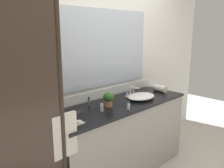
# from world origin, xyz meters

# --- Properties ---
(wall_back_with_mirror) EXTENTS (4.40, 0.06, 2.60)m
(wall_back_with_mirror) POSITION_xyz_m (0.00, 0.34, 1.30)
(wall_back_with_mirror) COLOR silver
(wall_back_with_mirror) RESTS_ON ground_plane
(vanity_cabinet) EXTENTS (1.80, 0.58, 0.90)m
(vanity_cabinet) POSITION_xyz_m (0.00, 0.01, 0.45)
(vanity_cabinet) COLOR #9E9993
(vanity_cabinet) RESTS_ON ground_plane
(shower_enclosure) EXTENTS (1.20, 0.59, 2.00)m
(shower_enclosure) POSITION_xyz_m (-1.27, -0.19, 1.02)
(shower_enclosure) COLOR #2D2319
(shower_enclosure) RESTS_ON ground_plane
(sink_basin) EXTENTS (0.38, 0.28, 0.07)m
(sink_basin) POSITION_xyz_m (0.29, -0.05, 0.93)
(sink_basin) COLOR white
(sink_basin) RESTS_ON vanity_cabinet
(faucet) EXTENTS (0.17, 0.15, 0.14)m
(faucet) POSITION_xyz_m (0.29, 0.11, 0.95)
(faucet) COLOR silver
(faucet) RESTS_ON vanity_cabinet
(potted_plant) EXTENTS (0.12, 0.12, 0.16)m
(potted_plant) POSITION_xyz_m (-0.19, 0.01, 0.99)
(potted_plant) COLOR #B77A51
(potted_plant) RESTS_ON vanity_cabinet
(soap_dish) EXTENTS (0.10, 0.07, 0.04)m
(soap_dish) POSITION_xyz_m (-0.72, -0.16, 0.91)
(soap_dish) COLOR silver
(soap_dish) RESTS_ON vanity_cabinet
(amenity_bottle_conditioner) EXTENTS (0.02, 0.02, 0.09)m
(amenity_bottle_conditioner) POSITION_xyz_m (-0.31, 0.21, 0.94)
(amenity_bottle_conditioner) COLOR #4C7056
(amenity_bottle_conditioner) RESTS_ON vanity_cabinet
(amenity_bottle_shampoo) EXTENTS (0.03, 0.03, 0.08)m
(amenity_bottle_shampoo) POSITION_xyz_m (-0.35, -0.05, 0.94)
(amenity_bottle_shampoo) COLOR silver
(amenity_bottle_shampoo) RESTS_ON vanity_cabinet
(amenity_bottle_body_wash) EXTENTS (0.03, 0.03, 0.08)m
(amenity_bottle_body_wash) POSITION_xyz_m (-0.11, -0.20, 0.94)
(amenity_bottle_body_wash) COLOR silver
(amenity_bottle_body_wash) RESTS_ON vanity_cabinet
(rolled_towel_near_edge) EXTENTS (0.11, 0.20, 0.09)m
(rolled_towel_near_edge) POSITION_xyz_m (0.76, -0.01, 0.95)
(rolled_towel_near_edge) COLOR silver
(rolled_towel_near_edge) RESTS_ON vanity_cabinet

